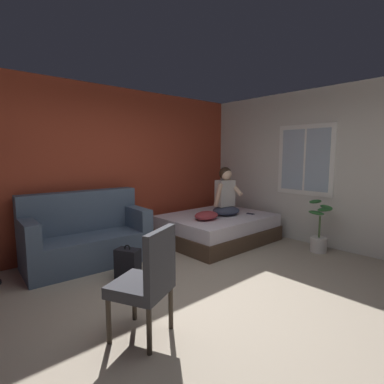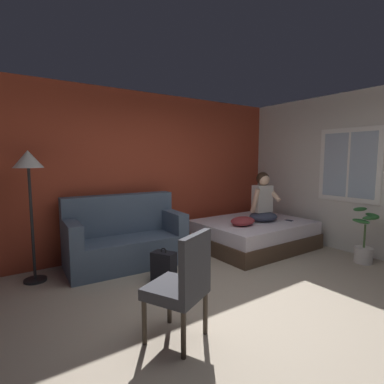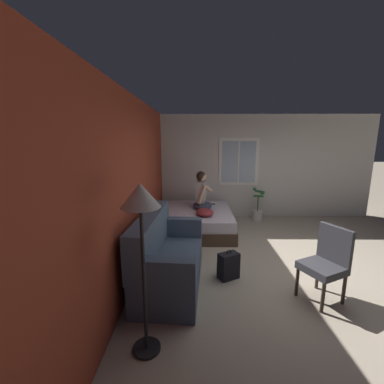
{
  "view_description": "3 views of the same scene",
  "coord_description": "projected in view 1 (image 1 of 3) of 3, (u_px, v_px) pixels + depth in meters",
  "views": [
    {
      "loc": [
        -2.13,
        -2.23,
        1.6
      ],
      "look_at": [
        1.18,
        1.47,
        0.96
      ],
      "focal_mm": 28.0,
      "sensor_mm": 36.0,
      "label": 1
    },
    {
      "loc": [
        -2.13,
        -2.23,
        1.6
      ],
      "look_at": [
        0.52,
        1.58,
        1.07
      ],
      "focal_mm": 28.0,
      "sensor_mm": 36.0,
      "label": 2
    },
    {
      "loc": [
        -3.86,
        1.55,
        2.08
      ],
      "look_at": [
        0.81,
        1.6,
        1.11
      ],
      "focal_mm": 24.0,
      "sensor_mm": 36.0,
      "label": 3
    }
  ],
  "objects": [
    {
      "name": "potted_plant",
      "position": [
        319.0,
        234.0,
        4.86
      ],
      "size": [
        0.39,
        0.37,
        0.85
      ],
      "color": "silver",
      "rests_on": "ground"
    },
    {
      "name": "backpack",
      "position": [
        128.0,
        265.0,
        3.81
      ],
      "size": [
        0.33,
        0.35,
        0.46
      ],
      "color": "black",
      "rests_on": "ground"
    },
    {
      "name": "bed",
      "position": [
        217.0,
        228.0,
        5.51
      ],
      "size": [
        1.93,
        1.54,
        0.48
      ],
      "color": "#4C3828",
      "rests_on": "ground"
    },
    {
      "name": "ground_plane",
      "position": [
        201.0,
        301.0,
        3.26
      ],
      "size": [
        40.0,
        40.0,
        0.0
      ],
      "primitive_type": "plane",
      "color": "tan"
    },
    {
      "name": "cell_phone",
      "position": [
        250.0,
        214.0,
        5.57
      ],
      "size": [
        0.07,
        0.15,
        0.01
      ],
      "primitive_type": "cube",
      "rotation": [
        0.0,
        0.0,
        0.04
      ],
      "color": "black",
      "rests_on": "bed"
    },
    {
      "name": "side_chair",
      "position": [
        147.0,
        279.0,
        2.56
      ],
      "size": [
        0.62,
        0.62,
        0.98
      ],
      "color": "#382D23",
      "rests_on": "ground"
    },
    {
      "name": "wall_back_accent",
      "position": [
        97.0,
        169.0,
        4.95
      ],
      "size": [
        10.85,
        0.16,
        2.7
      ],
      "primitive_type": "cube",
      "color": "#993823",
      "rests_on": "ground"
    },
    {
      "name": "person_seated",
      "position": [
        226.0,
        196.0,
        5.46
      ],
      "size": [
        0.58,
        0.51,
        0.88
      ],
      "color": "#383D51",
      "rests_on": "bed"
    },
    {
      "name": "couch",
      "position": [
        86.0,
        237.0,
        4.36
      ],
      "size": [
        1.75,
        0.93,
        1.04
      ],
      "color": "#47566B",
      "rests_on": "ground"
    },
    {
      "name": "wall_side_with_window",
      "position": [
        329.0,
        168.0,
        5.08
      ],
      "size": [
        0.19,
        6.28,
        2.7
      ],
      "color": "silver",
      "rests_on": "ground"
    },
    {
      "name": "throw_pillow",
      "position": [
        206.0,
        215.0,
        5.09
      ],
      "size": [
        0.55,
        0.46,
        0.14
      ],
      "primitive_type": "ellipsoid",
      "rotation": [
        0.0,
        0.0,
        0.23
      ],
      "color": "#993338",
      "rests_on": "bed"
    }
  ]
}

